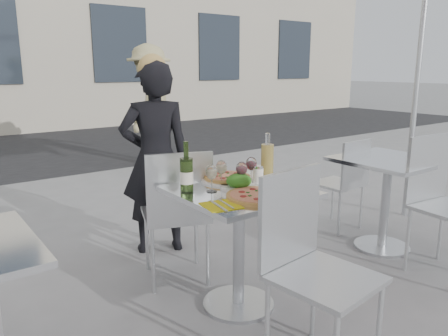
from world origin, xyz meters
TOP-DOWN VIEW (x-y plane):
  - ground at (0.00, 0.00)m, footprint 80.00×80.00m
  - street_asphalt at (0.00, 6.50)m, footprint 24.00×5.00m
  - main_table at (0.00, 0.00)m, footprint 0.72×0.72m
  - side_table_right at (1.50, 0.00)m, footprint 0.72×0.72m
  - chair_far at (-0.15, 0.46)m, footprint 0.55×0.56m
  - chair_near at (-0.05, -0.60)m, footprint 0.49×0.50m
  - side_chair_rfar at (1.57, 0.46)m, footprint 0.39×0.40m
  - side_chair_rnear at (1.45, -0.45)m, footprint 0.49×0.50m
  - woman_diner at (0.02, 1.07)m, footprint 0.64×0.53m
  - pedestrian_b at (1.48, 4.02)m, footprint 1.28×1.29m
  - pizza_near at (-0.02, -0.19)m, footprint 0.36×0.36m
  - pizza_far at (0.07, 0.21)m, footprint 0.33×0.33m
  - salad_plate at (0.01, 0.02)m, footprint 0.22×0.22m
  - wine_bottle at (-0.28, 0.12)m, footprint 0.07×0.07m
  - carafe at (0.31, 0.10)m, footprint 0.08×0.08m
  - sugar_shaker at (0.19, 0.05)m, footprint 0.06×0.06m
  - wineglass_white_a at (-0.16, 0.06)m, footprint 0.07×0.07m
  - wineglass_white_b at (-0.04, 0.13)m, footprint 0.07×0.07m
  - wineglass_red_a at (0.03, 0.02)m, footprint 0.07×0.07m
  - wineglass_red_b at (0.17, 0.10)m, footprint 0.07×0.07m
  - napkin_left at (-0.27, -0.19)m, footprint 0.21×0.21m
  - napkin_right at (0.27, -0.16)m, footprint 0.21×0.21m

SIDE VIEW (x-z plane):
  - ground at x=0.00m, z-range 0.00..0.00m
  - street_asphalt at x=0.00m, z-range 0.00..0.00m
  - side_chair_rfar at x=1.57m, z-range 0.08..0.91m
  - main_table at x=0.00m, z-range 0.16..0.91m
  - side_table_right at x=1.50m, z-range 0.16..0.91m
  - chair_far at x=-0.15m, z-range 0.09..1.02m
  - chair_near at x=-0.05m, z-range 0.09..1.06m
  - side_chair_rnear at x=1.45m, z-range 0.09..1.07m
  - woman_diner at x=0.02m, z-range 0.00..1.50m
  - napkin_left at x=-0.27m, z-range 0.75..0.76m
  - napkin_right at x=0.27m, z-range 0.75..0.76m
  - pizza_near at x=-0.02m, z-range 0.75..0.77m
  - pizza_far at x=0.07m, z-range 0.75..0.78m
  - salad_plate at x=0.01m, z-range 0.74..0.83m
  - sugar_shaker at x=0.19m, z-range 0.75..0.86m
  - wineglass_white_a at x=-0.16m, z-range 0.78..0.94m
  - wineglass_white_b at x=-0.04m, z-range 0.78..0.94m
  - wineglass_red_a at x=0.03m, z-range 0.78..0.94m
  - wineglass_red_b at x=0.17m, z-range 0.78..0.94m
  - wine_bottle at x=-0.28m, z-range 0.72..1.01m
  - carafe at x=0.31m, z-range 0.72..1.01m
  - pedestrian_b at x=1.48m, z-range 0.00..1.79m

